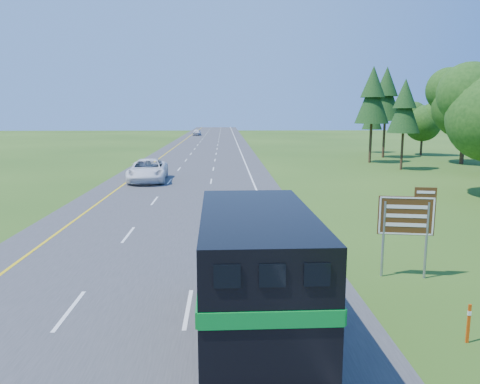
{
  "coord_description": "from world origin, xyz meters",
  "views": [
    {
      "loc": [
        2.99,
        -2.83,
        6.13
      ],
      "look_at": [
        3.83,
        21.97,
        1.83
      ],
      "focal_mm": 35.0,
      "sensor_mm": 36.0,
      "label": 1
    }
  ],
  "objects_px": {
    "horse_truck": "(254,272)",
    "white_suv": "(148,170)",
    "exit_sign": "(407,219)",
    "far_car": "(197,132)"
  },
  "relations": [
    {
      "from": "horse_truck",
      "to": "white_suv",
      "type": "height_order",
      "value": "horse_truck"
    },
    {
      "from": "white_suv",
      "to": "exit_sign",
      "type": "xyz_separation_m",
      "value": [
        13.41,
        -24.63,
        1.22
      ]
    },
    {
      "from": "horse_truck",
      "to": "far_car",
      "type": "bearing_deg",
      "value": 92.97
    },
    {
      "from": "horse_truck",
      "to": "white_suv",
      "type": "xyz_separation_m",
      "value": [
        -7.48,
        29.63,
        -1.04
      ]
    },
    {
      "from": "horse_truck",
      "to": "far_car",
      "type": "relative_size",
      "value": 1.87
    },
    {
      "from": "horse_truck",
      "to": "exit_sign",
      "type": "xyz_separation_m",
      "value": [
        5.93,
        4.99,
        0.18
      ]
    },
    {
      "from": "horse_truck",
      "to": "white_suv",
      "type": "distance_m",
      "value": 30.57
    },
    {
      "from": "horse_truck",
      "to": "exit_sign",
      "type": "distance_m",
      "value": 7.76
    },
    {
      "from": "horse_truck",
      "to": "exit_sign",
      "type": "relative_size",
      "value": 2.48
    },
    {
      "from": "exit_sign",
      "to": "far_car",
      "type": "bearing_deg",
      "value": 107.24
    }
  ]
}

